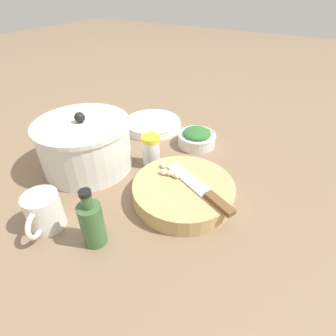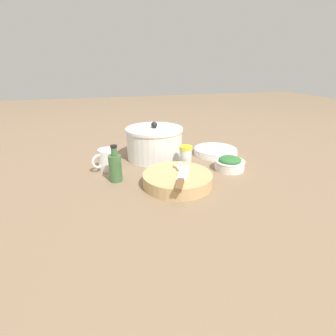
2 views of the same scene
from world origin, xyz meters
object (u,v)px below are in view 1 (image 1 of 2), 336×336
at_px(garlic_cloves, 170,172).
at_px(spice_jar, 151,151).
at_px(herb_bowl, 197,137).
at_px(coffee_mug, 44,212).
at_px(oil_bottle, 92,223).
at_px(plate_stack, 152,124).
at_px(cutting_board, 183,191).
at_px(chef_knife, 202,190).
at_px(stock_pot, 86,145).

relative_size(garlic_cloves, spice_jar, 0.80).
xyz_separation_m(herb_bowl, coffee_mug, (-0.49, 0.13, 0.02)).
distance_m(spice_jar, oil_bottle, 0.30).
height_order(garlic_cloves, coffee_mug, coffee_mug).
distance_m(herb_bowl, coffee_mug, 0.51).
bearing_deg(garlic_cloves, coffee_mug, 146.68).
bearing_deg(coffee_mug, plate_stack, 6.67).
distance_m(garlic_cloves, herb_bowl, 0.24).
bearing_deg(cutting_board, spice_jar, 61.70).
bearing_deg(spice_jar, oil_bottle, -169.38).
relative_size(plate_stack, oil_bottle, 1.49).
height_order(chef_knife, plate_stack, chef_knife).
height_order(coffee_mug, stock_pot, stock_pot).
bearing_deg(stock_pot, plate_stack, -5.55).
height_order(herb_bowl, stock_pot, stock_pot).
height_order(garlic_cloves, plate_stack, garlic_cloves).
relative_size(chef_knife, oil_bottle, 1.52).
xyz_separation_m(garlic_cloves, coffee_mug, (-0.25, 0.17, -0.01)).
height_order(spice_jar, oil_bottle, oil_bottle).
bearing_deg(stock_pot, cutting_board, -86.62).
bearing_deg(herb_bowl, oil_bottle, 178.77).
bearing_deg(plate_stack, garlic_cloves, -138.92).
height_order(cutting_board, oil_bottle, oil_bottle).
relative_size(garlic_cloves, plate_stack, 0.36).
bearing_deg(garlic_cloves, chef_knife, -99.48).
bearing_deg(garlic_cloves, cutting_board, -108.01).
bearing_deg(chef_knife, plate_stack, 74.67).
height_order(garlic_cloves, oil_bottle, oil_bottle).
relative_size(spice_jar, oil_bottle, 0.68).
bearing_deg(herb_bowl, spice_jar, 159.20).
xyz_separation_m(chef_knife, garlic_cloves, (0.02, 0.10, 0.00)).
xyz_separation_m(chef_knife, plate_stack, (0.28, 0.33, -0.03)).
height_order(chef_knife, garlic_cloves, garlic_cloves).
bearing_deg(cutting_board, chef_knife, -90.71).
height_order(chef_knife, coffee_mug, coffee_mug).
distance_m(plate_stack, stock_pot, 0.30).
distance_m(chef_knife, garlic_cloves, 0.10).
bearing_deg(herb_bowl, plate_stack, 82.87).
xyz_separation_m(plate_stack, oil_bottle, (-0.49, -0.18, 0.04)).
bearing_deg(spice_jar, coffee_mug, 168.37).
xyz_separation_m(chef_knife, spice_jar, (0.08, 0.20, -0.00)).
distance_m(spice_jar, coffee_mug, 0.33).
relative_size(garlic_cloves, oil_bottle, 0.54).
height_order(spice_jar, plate_stack, spice_jar).
xyz_separation_m(garlic_cloves, herb_bowl, (0.24, 0.04, -0.02)).
xyz_separation_m(herb_bowl, plate_stack, (0.02, 0.19, -0.01)).
bearing_deg(stock_pot, garlic_cloves, -82.42).
distance_m(spice_jar, stock_pot, 0.19).
distance_m(spice_jar, plate_stack, 0.24).
bearing_deg(chef_knife, spice_jar, 92.84).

